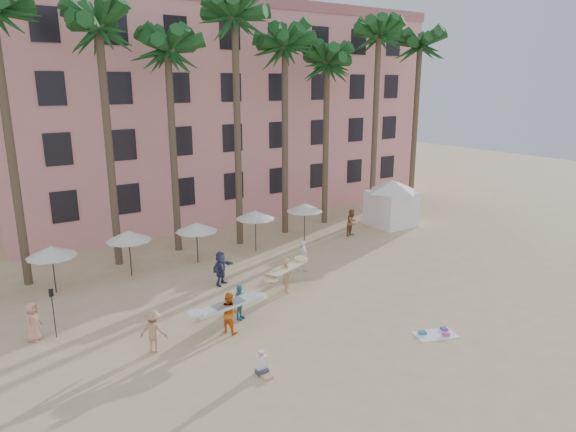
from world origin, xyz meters
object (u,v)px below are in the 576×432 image
(pink_hotel, at_px, (214,113))
(carrier_white, at_px, (229,311))
(cabana, at_px, (392,199))
(carrier_yellow, at_px, (287,273))

(pink_hotel, distance_m, carrier_white, 25.81)
(cabana, height_order, carrier_white, cabana)
(carrier_white, bearing_deg, cabana, 25.00)
(carrier_yellow, relative_size, carrier_white, 1.07)
(carrier_white, bearing_deg, carrier_yellow, 26.85)
(pink_hotel, bearing_deg, carrier_yellow, -106.60)
(cabana, xyz_separation_m, carrier_yellow, (-13.72, -6.22, -1.03))
(cabana, bearing_deg, pink_hotel, 118.95)
(carrier_yellow, xyz_separation_m, carrier_white, (-4.56, -2.31, -0.06))
(pink_hotel, height_order, carrier_white, pink_hotel)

